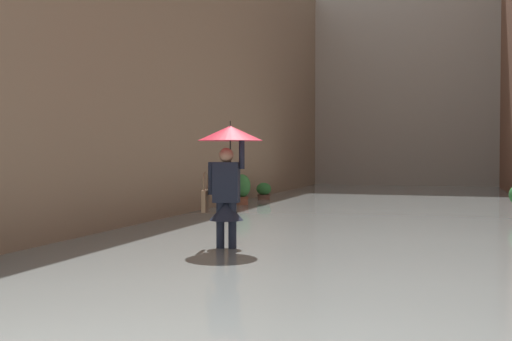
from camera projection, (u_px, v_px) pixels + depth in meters
ground_plane at (364, 217)px, 14.70m from camera, size 63.45×63.45×0.00m
flood_water at (364, 214)px, 14.69m from camera, size 8.62×31.38×0.12m
building_facade_right at (179, 49)px, 16.03m from camera, size 2.04×29.38×8.48m
building_facade_far at (405, 64)px, 27.50m from camera, size 11.42×1.80×11.01m
person_wading at (228, 164)px, 9.01m from camera, size 0.96×0.96×1.99m
potted_plant_mid_right at (242, 190)px, 16.71m from camera, size 0.46×0.46×0.95m
potted_plant_near_right at (264, 192)px, 18.68m from camera, size 0.45×0.45×0.62m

